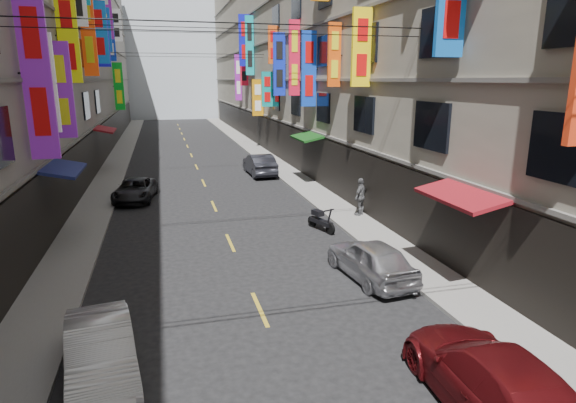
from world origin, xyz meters
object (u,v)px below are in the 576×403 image
scooter_far_right (321,221)px  car_left_far (135,190)px  car_right_near (494,381)px  car_right_mid (371,259)px  car_right_far (260,164)px  pedestrian_rfar (361,197)px  car_left_mid (101,354)px

scooter_far_right → car_left_far: 11.16m
car_right_near → scooter_far_right: bearing=-89.3°
scooter_far_right → car_right_mid: size_ratio=0.44×
car_right_far → pedestrian_rfar: 11.87m
car_right_near → car_right_far: size_ratio=1.11×
car_left_mid → car_right_far: 23.52m
car_right_near → pedestrian_rfar: bearing=-99.3°
scooter_far_right → car_left_mid: car_left_mid is taller
car_right_mid → car_right_far: bearing=-96.2°
car_left_mid → car_left_far: car_left_mid is taller
car_left_mid → car_right_mid: bearing=16.2°
car_left_mid → car_right_near: car_right_near is taller
car_left_far → car_right_far: size_ratio=0.94×
car_left_far → pedestrian_rfar: pedestrian_rfar is taller
car_left_far → car_right_near: (7.55, -19.88, 0.13)m
scooter_far_right → car_right_mid: (-0.07, -5.39, 0.24)m
car_right_mid → car_left_mid: bearing=18.4°
scooter_far_right → pedestrian_rfar: pedestrian_rfar is taller
car_left_far → pedestrian_rfar: bearing=-23.0°
pedestrian_rfar → car_right_far: bearing=-117.6°
car_right_near → car_right_mid: (0.45, 6.77, -0.04)m
scooter_far_right → car_right_near: car_right_near is taller
pedestrian_rfar → car_right_mid: bearing=29.6°
car_right_far → pedestrian_rfar: size_ratio=2.47×
car_right_far → car_right_near: bearing=87.4°
car_left_far → car_right_near: 21.26m
scooter_far_right → car_right_near: 12.17m
scooter_far_right → car_left_mid: bearing=29.5°
car_right_near → pedestrian_rfar: (3.00, 13.63, 0.30)m
scooter_far_right → car_right_mid: 5.40m
scooter_far_right → car_right_far: 13.06m
car_right_near → car_left_mid: bearing=-19.2°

